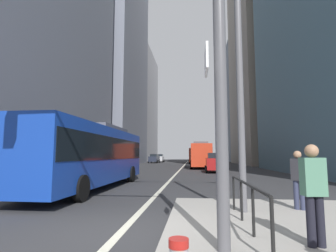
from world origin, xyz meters
The scene contains 20 objects.
ground_plane centered at (0.00, 20.00, 0.00)m, with size 160.00×160.00×0.00m, color #303033.
lane_centre_line centered at (0.00, 30.00, 0.01)m, with size 0.20×80.00×0.01m, color beige.
office_tower_left_near centered at (-16.00, 19.33, 16.68)m, with size 11.75×23.13×33.37m, color slate.
office_tower_left_mid centered at (-16.00, 45.48, 25.09)m, with size 13.16×22.08×50.18m, color slate.
office_tower_left_far centered at (-16.00, 73.79, 16.50)m, with size 10.45×22.90×32.99m, color #9E9EA3.
office_tower_right_mid centered at (17.00, 46.28, 25.72)m, with size 13.51×22.03×51.45m, color gray.
office_tower_right_far centered at (17.00, 72.92, 16.37)m, with size 11.82×19.30×32.73m, color slate.
city_bus_blue_oncoming centered at (-3.67, 7.44, 1.84)m, with size 2.85×11.73×3.40m.
sedan_white_oncoming centered at (-6.98, 5.83, 0.99)m, with size 2.17×4.36×1.94m.
city_bus_red_receding centered at (2.50, 30.51, 1.84)m, with size 2.80×10.68×3.40m.
city_bus_red_distant centered at (2.03, 51.78, 1.84)m, with size 2.82×10.66×3.40m.
car_oncoming_mid centered at (-6.59, 58.22, 0.99)m, with size 2.08×4.38×1.94m.
car_receding_near centered at (4.01, 42.23, 0.99)m, with size 2.20×4.22×1.94m.
car_receding_far centered at (3.77, 21.01, 0.99)m, with size 2.08×4.05×1.94m.
car_oncoming_far centered at (-6.98, 51.88, 0.99)m, with size 2.16×4.56×1.94m.
traffic_signal_gantry centered at (0.30, -1.44, 4.08)m, with size 5.56×0.65×6.00m.
street_lamp_post centered at (3.02, 1.73, 5.28)m, with size 5.50×0.32×8.00m.
pedestrian_railing centered at (2.80, 0.08, 0.87)m, with size 0.06×3.95×0.98m.
pedestrian_waiting centered at (3.75, -1.07, 1.14)m, with size 0.40×0.27×1.77m.
pedestrian_walking centered at (4.71, 2.21, 1.10)m, with size 0.45×0.39×1.71m.
Camera 1 is at (1.65, -6.09, 1.73)m, focal length 28.50 mm.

